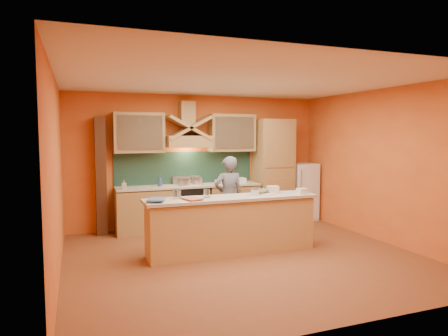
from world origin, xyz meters
name	(u,v)px	position (x,y,z in m)	size (l,w,h in m)	color
floor	(244,257)	(0.00, 0.00, 0.00)	(5.50, 5.00, 0.01)	brown
ceiling	(245,81)	(0.00, 0.00, 2.80)	(5.50, 5.00, 0.01)	white
wall_back	(199,161)	(0.00, 2.50, 1.40)	(5.50, 0.02, 2.80)	orange
wall_front	(345,192)	(0.00, -2.50, 1.40)	(5.50, 0.02, 2.80)	orange
wall_left	(56,177)	(-2.75, 0.00, 1.40)	(0.02, 5.00, 2.80)	orange
wall_right	(383,166)	(2.75, 0.00, 1.40)	(0.02, 5.00, 2.80)	orange
base_cabinet_left	(144,211)	(-1.25, 2.20, 0.43)	(1.10, 0.60, 0.86)	#AB864E
base_cabinet_right	(232,205)	(0.65, 2.20, 0.43)	(1.10, 0.60, 0.86)	#AB864E
counter_top	(189,186)	(-0.30, 2.20, 0.90)	(3.00, 0.62, 0.04)	beige
stove	(189,207)	(-0.30, 2.20, 0.45)	(0.60, 0.58, 0.90)	black
backsplash	(186,168)	(-0.30, 2.48, 1.25)	(3.00, 0.03, 0.70)	#19372C
range_hood	(188,142)	(-0.30, 2.25, 1.82)	(0.92, 0.50, 0.24)	#AB864E
hood_chimney	(187,114)	(-0.30, 2.35, 2.40)	(0.30, 0.30, 0.50)	#AB864E
upper_cabinet_left	(139,133)	(-1.30, 2.33, 2.00)	(1.00, 0.35, 0.80)	#AB864E
upper_cabinet_right	(232,133)	(0.70, 2.33, 2.00)	(1.00, 0.35, 0.80)	#AB864E
pantry_column	(273,171)	(1.65, 2.20, 1.15)	(0.80, 0.60, 2.30)	#AB864E
fridge	(302,191)	(2.40, 2.20, 0.65)	(0.58, 0.60, 1.30)	white
trim_column_left	(101,176)	(-2.05, 2.35, 1.15)	(0.20, 0.30, 2.30)	#472816
island_body	(232,227)	(-0.10, 0.30, 0.44)	(2.80, 0.55, 0.88)	tan
island_top	(232,198)	(-0.10, 0.30, 0.92)	(2.90, 0.62, 0.05)	beige
person	(229,197)	(0.20, 1.23, 0.78)	(0.57, 0.37, 1.56)	slate
pot_large	(184,183)	(-0.42, 2.17, 0.97)	(0.26, 0.26, 0.15)	silver
pot_small	(197,182)	(-0.11, 2.24, 0.97)	(0.22, 0.22, 0.15)	silver
soap_bottle_a	(124,185)	(-1.64, 2.04, 1.01)	(0.08, 0.08, 0.17)	beige
soap_bottle_b	(160,180)	(-0.91, 2.21, 1.04)	(0.09, 0.09, 0.23)	#2E497F
bowl_back	(220,182)	(0.38, 2.18, 0.96)	(0.24, 0.24, 0.07)	white
dish_rack	(238,180)	(0.79, 2.17, 0.97)	(0.31, 0.24, 0.11)	white
book_lower	(185,200)	(-0.92, 0.18, 0.96)	(0.25, 0.33, 0.03)	#C05644
book_upper	(148,199)	(-1.48, 0.28, 0.98)	(0.25, 0.34, 0.03)	#426392
jar_large	(177,194)	(-1.00, 0.43, 1.02)	(0.14, 0.14, 0.15)	silver
jar_small	(207,193)	(-0.51, 0.37, 1.01)	(0.11, 0.11, 0.13)	silver
kitchen_scale	(255,192)	(0.32, 0.31, 0.99)	(0.12, 0.12, 0.10)	silver
mixing_bowl	(261,191)	(0.52, 0.47, 0.98)	(0.28, 0.28, 0.07)	white
cloth	(269,194)	(0.58, 0.29, 0.95)	(0.22, 0.17, 0.01)	beige
grocery_bag_a	(273,189)	(0.72, 0.43, 1.01)	(0.19, 0.15, 0.12)	beige
grocery_bag_b	(302,191)	(1.14, 0.15, 0.99)	(0.16, 0.13, 0.10)	beige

